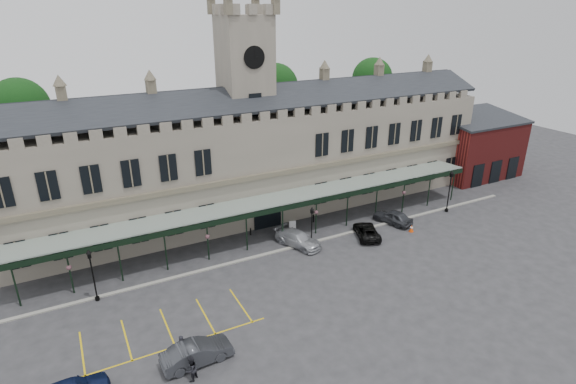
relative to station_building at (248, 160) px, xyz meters
name	(u,v)px	position (x,y,z in m)	size (l,w,h in m)	color
ground	(318,275)	(0.00, -15.91, -6.47)	(140.00, 140.00, 0.00)	#2D2D30
station_building	(248,160)	(0.00, 0.00, 0.00)	(60.00, 10.36, 17.30)	slate
clock_tower	(246,102)	(0.00, 0.09, 6.64)	(5.60, 5.60, 24.80)	slate
canopy	(281,220)	(0.00, -8.45, -4.06)	(50.00, 4.10, 4.30)	#8C9E93
brick_annex	(475,147)	(34.00, -2.94, -2.31)	(12.40, 8.36, 9.23)	maroon
kerb	(290,248)	(0.00, -10.41, -6.41)	(60.00, 0.40, 0.12)	gray
parking_markings	(169,331)	(-14.00, -17.41, -6.47)	(16.00, 6.00, 0.01)	gold
tree_behind_left	(20,108)	(-22.00, 9.09, 6.35)	(6.00, 6.00, 16.00)	#332314
tree_behind_mid	(276,87)	(8.00, 9.09, 6.35)	(6.00, 6.00, 16.00)	#332314
tree_behind_right	(372,79)	(24.00, 9.09, 6.35)	(6.00, 6.00, 16.00)	#332314
lamp_post_left	(92,271)	(-18.34, -10.76, -3.64)	(0.45, 0.45, 4.77)	black
lamp_post_mid	(312,223)	(2.12, -10.99, -3.87)	(0.41, 0.41, 4.38)	black
lamp_post_right	(450,188)	(20.82, -11.08, -3.39)	(0.49, 0.49, 5.20)	black
traffic_cone	(411,228)	(13.45, -13.19, -6.08)	(0.49, 0.49, 0.78)	#EB4307
sign_board	(293,226)	(1.98, -7.17, -5.86)	(0.71, 0.27, 1.25)	black
bollard_left	(251,232)	(-2.42, -5.86, -6.06)	(0.14, 0.14, 0.81)	black
bollard_right	(313,218)	(5.18, -6.22, -6.00)	(0.17, 0.17, 0.93)	black
car_left_b	(197,353)	(-13.00, -21.52, -5.66)	(1.70, 4.88, 1.61)	#33353A
car_taxi	(298,239)	(1.00, -10.22, -5.71)	(2.11, 5.19, 1.51)	#A4A7AC
car_van	(367,231)	(8.41, -11.86, -5.82)	(2.15, 4.67, 1.30)	black
car_right_a	(393,217)	(13.00, -10.55, -5.69)	(1.83, 4.54, 1.55)	#33353A
person_a	(183,347)	(-13.76, -20.68, -5.54)	(0.67, 0.44, 1.85)	black
person_b	(191,369)	(-13.81, -22.93, -5.56)	(0.89, 0.69, 1.82)	black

